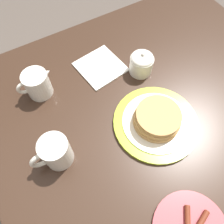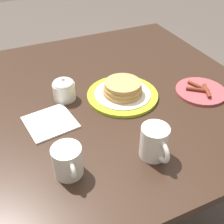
{
  "view_description": "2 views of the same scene",
  "coord_description": "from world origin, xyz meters",
  "px_view_note": "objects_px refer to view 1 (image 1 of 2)",
  "views": [
    {
      "loc": [
        0.32,
        0.21,
        1.37
      ],
      "look_at": [
        0.15,
        -0.08,
        0.77
      ],
      "focal_mm": 35.0,
      "sensor_mm": 36.0,
      "label": 1
    },
    {
      "loc": [
        0.84,
        -0.39,
        1.35
      ],
      "look_at": [
        0.15,
        -0.08,
        0.77
      ],
      "focal_mm": 45.0,
      "sensor_mm": 36.0,
      "label": 2
    }
  ],
  "objects_px": {
    "sugar_bowl": "(141,63)",
    "napkin": "(100,67)",
    "pancake_plate": "(157,121)",
    "creamer_pitcher": "(38,84)",
    "coffee_mug": "(55,152)"
  },
  "relations": [
    {
      "from": "pancake_plate",
      "to": "sugar_bowl",
      "type": "xyz_separation_m",
      "value": [
        -0.08,
        -0.21,
        0.02
      ]
    },
    {
      "from": "coffee_mug",
      "to": "sugar_bowl",
      "type": "xyz_separation_m",
      "value": [
        -0.39,
        -0.15,
        -0.01
      ]
    },
    {
      "from": "pancake_plate",
      "to": "napkin",
      "type": "xyz_separation_m",
      "value": [
        0.04,
        -0.29,
        -0.02
      ]
    },
    {
      "from": "napkin",
      "to": "coffee_mug",
      "type": "bearing_deg",
      "value": 41.64
    },
    {
      "from": "coffee_mug",
      "to": "napkin",
      "type": "distance_m",
      "value": 0.37
    },
    {
      "from": "napkin",
      "to": "pancake_plate",
      "type": "bearing_deg",
      "value": 97.86
    },
    {
      "from": "pancake_plate",
      "to": "sugar_bowl",
      "type": "bearing_deg",
      "value": -110.83
    },
    {
      "from": "pancake_plate",
      "to": "napkin",
      "type": "height_order",
      "value": "pancake_plate"
    },
    {
      "from": "sugar_bowl",
      "to": "napkin",
      "type": "height_order",
      "value": "sugar_bowl"
    },
    {
      "from": "pancake_plate",
      "to": "creamer_pitcher",
      "type": "height_order",
      "value": "creamer_pitcher"
    },
    {
      "from": "pancake_plate",
      "to": "napkin",
      "type": "relative_size",
      "value": 1.54
    },
    {
      "from": "pancake_plate",
      "to": "creamer_pitcher",
      "type": "xyz_separation_m",
      "value": [
        0.27,
        -0.3,
        0.03
      ]
    },
    {
      "from": "pancake_plate",
      "to": "coffee_mug",
      "type": "height_order",
      "value": "coffee_mug"
    },
    {
      "from": "sugar_bowl",
      "to": "napkin",
      "type": "bearing_deg",
      "value": -36.58
    },
    {
      "from": "pancake_plate",
      "to": "coffee_mug",
      "type": "xyz_separation_m",
      "value": [
        0.31,
        -0.05,
        0.03
      ]
    }
  ]
}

